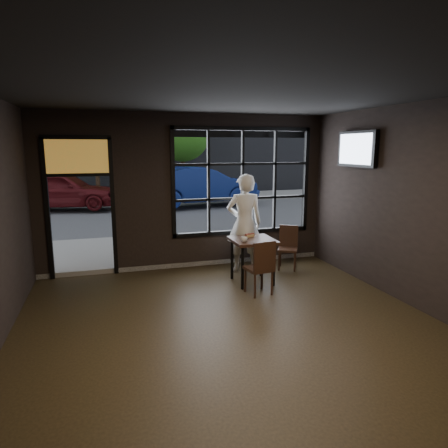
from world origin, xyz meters
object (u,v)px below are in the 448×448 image
object	(u,v)px
cafe_table	(252,261)
man	(244,223)
chair_near	(259,267)
navy_car	(200,186)

from	to	relation	value
cafe_table	man	world-z (taller)	man
cafe_table	chair_near	bearing A→B (deg)	-100.38
cafe_table	man	size ratio (longest dim) A/B	0.42
cafe_table	chair_near	size ratio (longest dim) A/B	0.87
chair_near	navy_car	size ratio (longest dim) A/B	0.20
chair_near	cafe_table	bearing A→B (deg)	-108.99
chair_near	man	world-z (taller)	man
man	navy_car	size ratio (longest dim) A/B	0.40
cafe_table	man	distance (m)	0.96
cafe_table	man	bearing A→B (deg)	81.98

